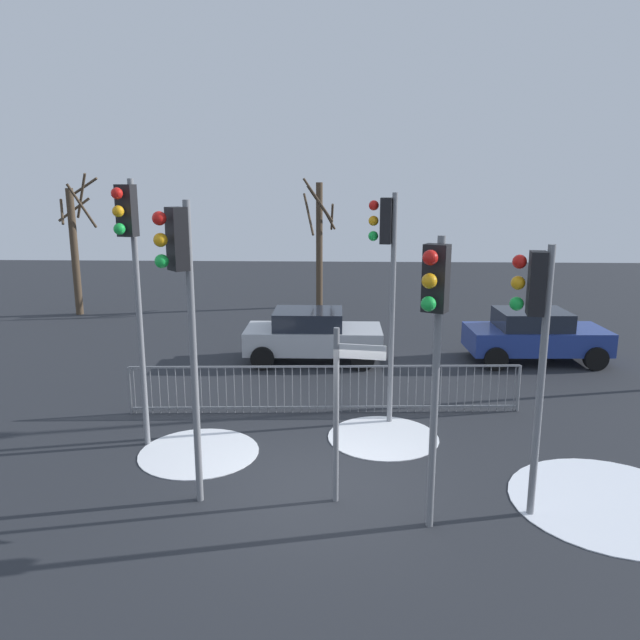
% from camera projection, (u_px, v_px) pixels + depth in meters
% --- Properties ---
extents(ground_plane, '(60.00, 60.00, 0.00)m').
position_uv_depth(ground_plane, '(320.00, 488.00, 10.08)').
color(ground_plane, '#26282D').
extents(traffic_light_mid_right, '(0.48, 0.45, 4.70)m').
position_uv_depth(traffic_light_mid_right, '(181.00, 288.00, 8.85)').
color(traffic_light_mid_right, slate).
rests_on(traffic_light_mid_right, ground).
extents(traffic_light_foreground_left, '(0.41, 0.52, 4.25)m').
position_uv_depth(traffic_light_foreground_left, '(435.00, 321.00, 8.16)').
color(traffic_light_foreground_left, slate).
rests_on(traffic_light_foreground_left, ground).
extents(traffic_light_mid_left, '(0.56, 0.35, 4.75)m').
position_uv_depth(traffic_light_mid_left, '(386.00, 258.00, 12.15)').
color(traffic_light_mid_left, slate).
rests_on(traffic_light_mid_left, ground).
extents(traffic_light_rear_right, '(0.56, 0.35, 4.10)m').
position_uv_depth(traffic_light_rear_right, '(535.00, 321.00, 8.65)').
color(traffic_light_rear_right, slate).
rests_on(traffic_light_rear_right, ground).
extents(traffic_light_rear_left, '(0.37, 0.56, 5.01)m').
position_uv_depth(traffic_light_rear_left, '(131.00, 256.00, 10.83)').
color(traffic_light_rear_left, slate).
rests_on(traffic_light_rear_left, ground).
extents(direction_sign_post, '(0.78, 0.18, 2.82)m').
position_uv_depth(direction_sign_post, '(340.00, 406.00, 9.31)').
color(direction_sign_post, slate).
rests_on(direction_sign_post, ground).
extents(pedestrian_guard_railing, '(8.54, 0.52, 1.07)m').
position_uv_depth(pedestrian_guard_railing, '(325.00, 388.00, 13.28)').
color(pedestrian_guard_railing, slate).
rests_on(pedestrian_guard_railing, ground).
extents(car_silver_near, '(3.81, 1.94, 1.47)m').
position_uv_depth(car_silver_near, '(312.00, 335.00, 17.11)').
color(car_silver_near, '#B2B5BA').
rests_on(car_silver_near, ground).
extents(car_blue_mid, '(3.87, 2.06, 1.47)m').
position_uv_depth(car_blue_mid, '(535.00, 335.00, 17.10)').
color(car_blue_mid, navy).
rests_on(car_blue_mid, ground).
extents(bare_tree_left, '(1.34, 1.24, 5.14)m').
position_uv_depth(bare_tree_left, '(319.00, 240.00, 24.30)').
color(bare_tree_left, '#473828').
rests_on(bare_tree_left, ground).
extents(bare_tree_centre, '(1.64, 1.76, 5.30)m').
position_uv_depth(bare_tree_centre, '(75.00, 244.00, 22.95)').
color(bare_tree_centre, '#473828').
rests_on(bare_tree_centre, ground).
extents(snow_patch_kerb, '(2.23, 2.23, 0.01)m').
position_uv_depth(snow_patch_kerb, '(199.00, 452.00, 11.38)').
color(snow_patch_kerb, white).
rests_on(snow_patch_kerb, ground).
extents(snow_patch_island, '(2.19, 2.19, 0.01)m').
position_uv_depth(snow_patch_island, '(383.00, 437.00, 12.07)').
color(snow_patch_island, white).
rests_on(snow_patch_island, ground).
extents(snow_patch_verge, '(3.13, 3.13, 0.01)m').
position_uv_depth(snow_patch_verge, '(611.00, 503.00, 9.59)').
color(snow_patch_verge, white).
rests_on(snow_patch_verge, ground).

